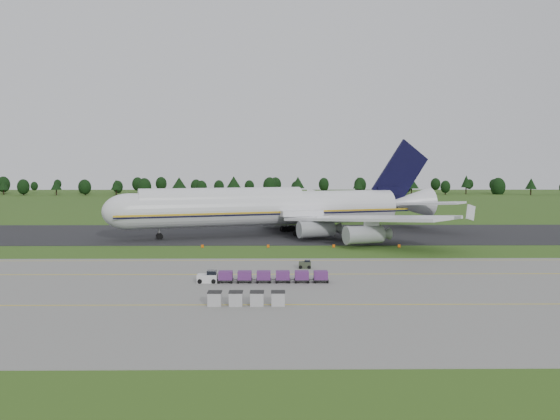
{
  "coord_description": "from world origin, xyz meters",
  "views": [
    {
      "loc": [
        4.53,
        -101.2,
        15.59
      ],
      "look_at": [
        5.59,
        2.0,
        7.71
      ],
      "focal_mm": 35.0,
      "sensor_mm": 36.0,
      "label": 1
    }
  ],
  "objects_px": {
    "aircraft": "(274,207)",
    "baggage_train": "(261,276)",
    "uld_row": "(246,298)",
    "utility_cart": "(305,265)",
    "edge_markers": "(301,246)"
  },
  "relations": [
    {
      "from": "aircraft",
      "to": "uld_row",
      "type": "height_order",
      "value": "aircraft"
    },
    {
      "from": "uld_row",
      "to": "edge_markers",
      "type": "relative_size",
      "value": 0.22
    },
    {
      "from": "uld_row",
      "to": "baggage_train",
      "type": "bearing_deg",
      "value": 83.63
    },
    {
      "from": "utility_cart",
      "to": "uld_row",
      "type": "bearing_deg",
      "value": -109.04
    },
    {
      "from": "aircraft",
      "to": "utility_cart",
      "type": "bearing_deg",
      "value": -83.72
    },
    {
      "from": "uld_row",
      "to": "aircraft",
      "type": "bearing_deg",
      "value": 87.27
    },
    {
      "from": "aircraft",
      "to": "baggage_train",
      "type": "relative_size",
      "value": 4.54
    },
    {
      "from": "utility_cart",
      "to": "edge_markers",
      "type": "distance_m",
      "value": 22.59
    },
    {
      "from": "aircraft",
      "to": "utility_cart",
      "type": "height_order",
      "value": "aircraft"
    },
    {
      "from": "aircraft",
      "to": "baggage_train",
      "type": "distance_m",
      "value": 54.23
    },
    {
      "from": "aircraft",
      "to": "uld_row",
      "type": "relative_size",
      "value": 9.22
    },
    {
      "from": "baggage_train",
      "to": "edge_markers",
      "type": "xyz_separation_m",
      "value": [
        7.04,
        33.15,
        -0.63
      ]
    },
    {
      "from": "utility_cart",
      "to": "edge_markers",
      "type": "xyz_separation_m",
      "value": [
        0.49,
        22.58,
        -0.29
      ]
    },
    {
      "from": "baggage_train",
      "to": "edge_markers",
      "type": "height_order",
      "value": "baggage_train"
    },
    {
      "from": "utility_cart",
      "to": "edge_markers",
      "type": "bearing_deg",
      "value": 88.75
    }
  ]
}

